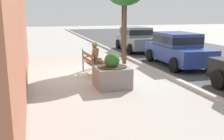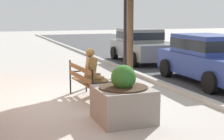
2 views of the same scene
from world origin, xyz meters
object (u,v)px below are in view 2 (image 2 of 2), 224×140
at_px(bronze_statue_seated, 97,76).
at_px(parked_car_blue, 209,57).
at_px(park_bench, 86,80).
at_px(concrete_planter, 123,100).
at_px(lamp_post, 125,5).
at_px(parked_car_grey, 140,44).

xyz_separation_m(bronze_statue_seated, parked_car_blue, (-1.02, 4.15, 0.17)).
relative_size(park_bench, concrete_planter, 1.55).
distance_m(concrete_planter, parked_car_blue, 4.94).
distance_m(parked_car_blue, lamp_post, 3.51).
distance_m(concrete_planter, parked_car_grey, 8.89).
xyz_separation_m(park_bench, lamp_post, (-3.18, 2.42, 2.01)).
relative_size(parked_car_grey, parked_car_blue, 1.00).
distance_m(park_bench, lamp_post, 4.48).
xyz_separation_m(bronze_statue_seated, parked_car_grey, (-6.19, 4.15, 0.17)).
height_order(bronze_statue_seated, parked_car_blue, parked_car_blue).
bearing_deg(parked_car_grey, concrete_planter, -27.63).
relative_size(concrete_planter, parked_car_blue, 0.28).
relative_size(concrete_planter, lamp_post, 0.30).
xyz_separation_m(park_bench, concrete_planter, (1.89, 0.24, -0.11)).
xyz_separation_m(bronze_statue_seated, concrete_planter, (1.68, 0.03, -0.23)).
height_order(parked_car_grey, parked_car_blue, same).
height_order(parked_car_grey, lamp_post, lamp_post).
distance_m(bronze_statue_seated, lamp_post, 4.47).
relative_size(park_bench, lamp_post, 0.47).
distance_m(concrete_planter, lamp_post, 5.92).
distance_m(parked_car_grey, parked_car_blue, 5.16).
distance_m(parked_car_grey, lamp_post, 3.80).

